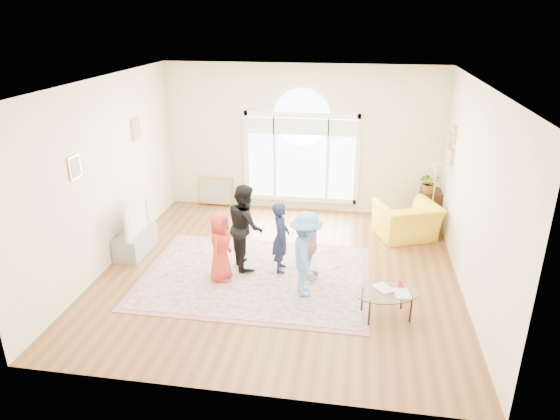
% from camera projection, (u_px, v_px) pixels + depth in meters
% --- Properties ---
extents(ground, '(6.00, 6.00, 0.00)m').
position_uv_depth(ground, '(279.00, 271.00, 8.62)').
color(ground, brown).
rests_on(ground, ground).
extents(room_shell, '(6.00, 6.00, 6.00)m').
position_uv_depth(room_shell, '(301.00, 143.00, 10.64)').
color(room_shell, '#F4E9C0').
rests_on(room_shell, ground).
extents(area_rug, '(3.60, 2.60, 0.02)m').
position_uv_depth(area_rug, '(255.00, 276.00, 8.44)').
color(area_rug, '#BEA992').
rests_on(area_rug, ground).
extents(rug_border, '(3.80, 2.80, 0.01)m').
position_uv_depth(rug_border, '(255.00, 276.00, 8.44)').
color(rug_border, '#9C6364').
rests_on(rug_border, ground).
extents(tv_console, '(0.45, 1.00, 0.42)m').
position_uv_depth(tv_console, '(136.00, 242.00, 9.22)').
color(tv_console, gray).
rests_on(tv_console, ground).
extents(television, '(0.17, 1.01, 0.58)m').
position_uv_depth(television, '(133.00, 217.00, 9.04)').
color(television, black).
rests_on(television, tv_console).
extents(coffee_table, '(1.11, 0.88, 0.54)m').
position_uv_depth(coffee_table, '(387.00, 293.00, 7.19)').
color(coffee_table, silver).
rests_on(coffee_table, ground).
extents(armchair, '(1.39, 1.32, 0.72)m').
position_uv_depth(armchair, '(407.00, 221.00, 9.77)').
color(armchair, yellow).
rests_on(armchair, ground).
extents(side_cabinet, '(0.40, 0.50, 0.70)m').
position_uv_depth(side_cabinet, '(429.00, 206.00, 10.53)').
color(side_cabinet, black).
rests_on(side_cabinet, ground).
extents(floor_lamp, '(0.25, 0.25, 1.51)m').
position_uv_depth(floor_lamp, '(436.00, 175.00, 9.52)').
color(floor_lamp, black).
rests_on(floor_lamp, ground).
extents(plant_pedestal, '(0.20, 0.20, 0.70)m').
position_uv_depth(plant_pedestal, '(426.00, 209.00, 10.41)').
color(plant_pedestal, white).
rests_on(plant_pedestal, ground).
extents(potted_plant, '(0.47, 0.42, 0.46)m').
position_uv_depth(potted_plant, '(429.00, 182.00, 10.19)').
color(potted_plant, '#33722D').
rests_on(potted_plant, plant_pedestal).
extents(leaning_picture, '(0.80, 0.14, 0.62)m').
position_uv_depth(leaning_picture, '(217.00, 205.00, 11.57)').
color(leaning_picture, tan).
rests_on(leaning_picture, ground).
extents(child_red, '(0.42, 0.60, 1.18)m').
position_uv_depth(child_red, '(220.00, 247.00, 8.14)').
color(child_red, red).
rests_on(child_red, area_rug).
extents(child_navy, '(0.34, 0.48, 1.24)m').
position_uv_depth(child_navy, '(281.00, 237.00, 8.40)').
color(child_navy, '#171D3C').
rests_on(child_navy, area_rug).
extents(child_black, '(0.81, 0.89, 1.49)m').
position_uv_depth(child_black, '(245.00, 226.00, 8.52)').
color(child_black, black).
rests_on(child_black, area_rug).
extents(child_pink, '(0.33, 0.70, 1.16)m').
position_uv_depth(child_pink, '(310.00, 246.00, 8.19)').
color(child_pink, '#E6A6B6').
rests_on(child_pink, area_rug).
extents(child_blue, '(0.73, 0.99, 1.37)m').
position_uv_depth(child_blue, '(306.00, 254.00, 7.66)').
color(child_blue, '#558FD9').
rests_on(child_blue, area_rug).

